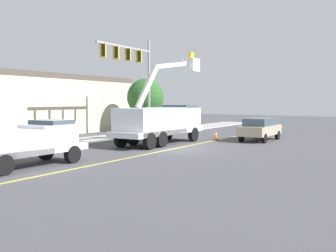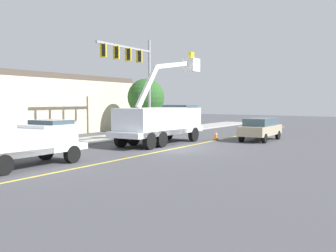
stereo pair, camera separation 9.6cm
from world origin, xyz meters
name	(u,v)px [view 1 (the left image)]	position (x,y,z in m)	size (l,w,h in m)	color
ground	(172,149)	(0.00, 0.00, 0.00)	(120.00, 120.00, 0.00)	#47474C
sidewalk_far_side	(82,141)	(-0.54, 7.66, 0.06)	(60.00, 3.60, 0.12)	#9E9E99
lane_centre_stripe	(172,149)	(0.00, 0.00, 0.00)	(50.00, 0.16, 0.01)	yellow
utility_bucket_truck	(161,121)	(1.97, 2.33, 1.60)	(8.36, 3.39, 6.38)	white
service_pickup_truck	(26,142)	(-9.07, 1.58, 1.12)	(5.73, 2.51, 2.06)	white
passing_minivan	(260,128)	(8.26, -2.31, 0.97)	(4.92, 2.23, 1.69)	tan
traffic_cone_mid_front	(216,135)	(6.37, 0.46, 0.38)	(0.40, 0.40, 0.78)	black
traffic_signal_mast	(134,66)	(4.41, 6.99, 5.79)	(6.67, 0.88, 8.21)	gray
commercial_building_backdrop	(29,104)	(0.92, 16.24, 2.70)	(22.18, 7.78, 5.40)	beige
street_tree_right	(145,97)	(9.49, 9.94, 3.35)	(3.59, 3.59, 5.16)	brown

